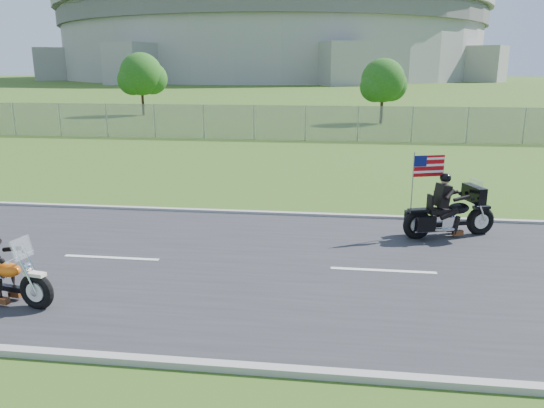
# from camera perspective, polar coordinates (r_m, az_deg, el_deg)

# --- Properties ---
(ground) EXTENTS (420.00, 420.00, 0.00)m
(ground) POSITION_cam_1_polar(r_m,az_deg,el_deg) (11.84, -7.94, -6.36)
(ground) COLOR #395A1C
(ground) RESTS_ON ground
(road) EXTENTS (120.00, 8.00, 0.04)m
(road) POSITION_cam_1_polar(r_m,az_deg,el_deg) (11.83, -7.94, -6.27)
(road) COLOR #28282B
(road) RESTS_ON ground
(curb_north) EXTENTS (120.00, 0.18, 0.12)m
(curb_north) POSITION_cam_1_polar(r_m,az_deg,el_deg) (15.57, -4.08, -0.90)
(curb_north) COLOR #9E9B93
(curb_north) RESTS_ON ground
(curb_south) EXTENTS (120.00, 0.18, 0.12)m
(curb_south) POSITION_cam_1_polar(r_m,az_deg,el_deg) (8.37, -15.44, -15.85)
(curb_south) COLOR #9E9B93
(curb_south) RESTS_ON ground
(fence) EXTENTS (60.00, 0.03, 2.00)m
(fence) POSITION_cam_1_polar(r_m,az_deg,el_deg) (31.84, -7.35, 8.77)
(fence) COLOR gray
(fence) RESTS_ON ground
(stadium) EXTENTS (140.40, 140.40, 29.20)m
(stadium) POSITION_cam_1_polar(r_m,az_deg,el_deg) (182.46, 0.09, 18.29)
(stadium) COLOR #A3A099
(stadium) RESTS_ON ground
(tree_fence_near) EXTENTS (3.52, 3.28, 4.75)m
(tree_fence_near) POSITION_cam_1_polar(r_m,az_deg,el_deg) (40.81, 11.90, 12.65)
(tree_fence_near) COLOR #382316
(tree_fence_near) RESTS_ON ground
(tree_fence_mid) EXTENTS (3.96, 3.69, 5.30)m
(tree_fence_mid) POSITION_cam_1_polar(r_m,az_deg,el_deg) (47.80, -13.81, 13.20)
(tree_fence_mid) COLOR #382316
(tree_fence_mid) RESTS_ON ground
(motorcycle_follow) EXTENTS (2.41, 1.20, 2.08)m
(motorcycle_follow) POSITION_cam_1_polar(r_m,az_deg,el_deg) (14.02, 18.54, -1.20)
(motorcycle_follow) COLOR black
(motorcycle_follow) RESTS_ON ground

